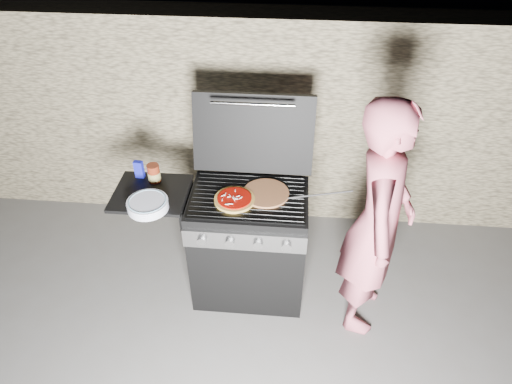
# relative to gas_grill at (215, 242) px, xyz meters

# --- Properties ---
(ground) EXTENTS (50.00, 50.00, 0.00)m
(ground) POSITION_rel_gas_grill_xyz_m (0.25, 0.00, -0.46)
(ground) COLOR #5A5957
(stone_wall) EXTENTS (8.00, 0.35, 1.80)m
(stone_wall) POSITION_rel_gas_grill_xyz_m (0.25, 1.05, 0.44)
(stone_wall) COLOR tan
(stone_wall) RESTS_ON ground
(gas_grill) EXTENTS (1.34, 0.79, 0.91)m
(gas_grill) POSITION_rel_gas_grill_xyz_m (0.00, 0.00, 0.00)
(gas_grill) COLOR black
(gas_grill) RESTS_ON ground
(pizza_topped) EXTENTS (0.34, 0.34, 0.03)m
(pizza_topped) POSITION_rel_gas_grill_xyz_m (0.16, -0.06, 0.47)
(pizza_topped) COLOR gold
(pizza_topped) RESTS_ON gas_grill
(pizza_plain) EXTENTS (0.37, 0.37, 0.02)m
(pizza_plain) POSITION_rel_gas_grill_xyz_m (0.36, 0.03, 0.46)
(pizza_plain) COLOR #E0955D
(pizza_plain) RESTS_ON gas_grill
(sauce_jar) EXTENTS (0.09, 0.09, 0.13)m
(sauce_jar) POSITION_rel_gas_grill_xyz_m (-0.42, 0.12, 0.51)
(sauce_jar) COLOR maroon
(sauce_jar) RESTS_ON gas_grill
(blue_carton) EXTENTS (0.06, 0.04, 0.13)m
(blue_carton) POSITION_rel_gas_grill_xyz_m (-0.54, 0.16, 0.51)
(blue_carton) COLOR #1419A4
(blue_carton) RESTS_ON gas_grill
(plate_stack) EXTENTS (0.34, 0.34, 0.06)m
(plate_stack) POSITION_rel_gas_grill_xyz_m (-0.39, -0.17, 0.48)
(plate_stack) COLOR white
(plate_stack) RESTS_ON gas_grill
(person) EXTENTS (0.53, 0.71, 1.75)m
(person) POSITION_rel_gas_grill_xyz_m (1.09, -0.15, 0.42)
(person) COLOR #C45B6C
(person) RESTS_ON ground
(tongs) EXTENTS (0.44, 0.03, 0.09)m
(tongs) POSITION_rel_gas_grill_xyz_m (0.71, 0.00, 0.50)
(tongs) COLOR black
(tongs) RESTS_ON gas_grill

